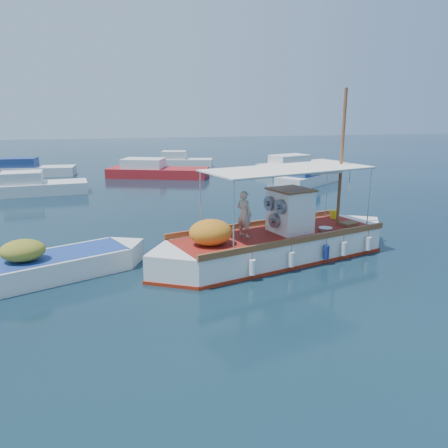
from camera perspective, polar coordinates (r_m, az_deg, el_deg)
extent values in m
plane|color=black|center=(17.30, 4.66, -4.39)|extent=(160.00, 160.00, 0.00)
cube|color=white|center=(17.24, 7.02, -3.18)|extent=(8.68, 4.93, 1.21)
cube|color=white|center=(15.25, -5.58, -5.54)|extent=(2.64, 2.64, 1.21)
cube|color=white|center=(19.89, 16.61, -1.27)|extent=(2.64, 2.64, 1.21)
cube|color=maroon|center=(17.35, 6.99, -4.32)|extent=(8.81, 5.04, 0.20)
cube|color=maroon|center=(17.07, 7.08, -1.32)|extent=(8.62, 4.71, 0.07)
cube|color=brown|center=(18.12, 4.49, 0.12)|extent=(8.06, 2.42, 0.22)
cube|color=brown|center=(15.99, 10.06, -2.04)|extent=(8.06, 2.42, 0.22)
cube|color=white|center=(17.19, 8.64, 1.65)|extent=(1.66, 1.74, 1.65)
cube|color=brown|center=(17.02, 8.75, 4.47)|extent=(1.80, 1.87, 0.07)
cylinder|color=slate|center=(16.42, 7.48, 2.26)|extent=(0.38, 0.60, 0.55)
cylinder|color=slate|center=(16.97, 6.05, 2.71)|extent=(0.38, 0.60, 0.55)
cylinder|color=slate|center=(16.83, 6.69, 0.48)|extent=(0.38, 0.60, 0.55)
cylinder|color=brown|center=(18.54, 15.10, 8.29)|extent=(0.16, 0.16, 5.50)
cylinder|color=brown|center=(17.99, 12.99, 6.82)|extent=(1.93, 0.63, 0.09)
cylinder|color=silver|center=(16.36, -3.09, 2.62)|extent=(0.06, 0.06, 2.47)
cylinder|color=silver|center=(14.29, 1.27, 0.87)|extent=(0.06, 0.06, 2.47)
cylinder|color=silver|center=(19.91, 13.28, 4.41)|extent=(0.06, 0.06, 2.47)
cylinder|color=silver|center=(18.25, 18.43, 3.14)|extent=(0.06, 0.06, 2.47)
cube|color=silver|center=(16.79, 8.42, 7.15)|extent=(6.96, 4.33, 0.04)
ellipsoid|color=orange|center=(15.40, -1.76, -1.10)|extent=(1.84, 1.68, 0.92)
cube|color=yellow|center=(18.32, 9.57, 0.48)|extent=(0.32, 0.27, 0.44)
cylinder|color=yellow|center=(19.88, 14.20, 1.24)|extent=(0.41, 0.41, 0.37)
cube|color=brown|center=(18.85, 15.97, 0.02)|extent=(0.82, 0.67, 0.13)
cylinder|color=#B2B2B2|center=(17.76, 13.11, -0.67)|extent=(0.68, 0.68, 0.13)
cylinder|color=white|center=(17.40, 16.00, 4.66)|extent=(0.33, 0.12, 0.33)
cylinder|color=white|center=(14.81, 3.73, -5.67)|extent=(0.27, 0.27, 0.53)
cylinder|color=navy|center=(16.76, 13.21, -3.59)|extent=(0.27, 0.27, 0.53)
cylinder|color=white|center=(18.28, 18.29, -2.43)|extent=(0.27, 0.27, 0.53)
imported|color=#A89C8B|center=(16.27, 2.64, 1.31)|extent=(0.73, 0.77, 1.76)
cube|color=white|center=(16.36, -21.48, -5.52)|extent=(5.43, 3.81, 0.99)
cube|color=white|center=(17.12, -13.34, -3.99)|extent=(1.81, 1.81, 0.99)
cube|color=navy|center=(16.21, -21.64, -3.95)|extent=(5.34, 3.60, 0.05)
ellipsoid|color=olive|center=(15.92, -24.81, -3.16)|extent=(1.80, 1.66, 0.73)
cube|color=silver|center=(32.88, -23.05, 4.13)|extent=(6.64, 3.05, 1.00)
cube|color=silver|center=(32.83, -24.89, 5.52)|extent=(2.77, 2.29, 0.80)
cube|color=#AB1C20|center=(38.51, -8.59, 6.50)|extent=(8.98, 5.61, 1.00)
cube|color=silver|center=(38.76, -10.48, 7.82)|extent=(4.03, 3.43, 0.80)
cube|color=silver|center=(35.06, 11.00, 5.61)|extent=(6.52, 5.59, 1.00)
cube|color=navy|center=(34.10, 10.27, 6.93)|extent=(3.19, 3.04, 0.80)
cube|color=silver|center=(42.77, 9.83, 7.25)|extent=(8.96, 5.23, 1.00)
cube|color=silver|center=(41.81, 8.56, 8.38)|extent=(3.96, 3.20, 0.80)
cube|color=silver|center=(42.44, -23.63, 6.19)|extent=(7.16, 2.73, 1.00)
cube|color=navy|center=(42.59, -25.14, 7.28)|extent=(2.93, 2.13, 0.80)
cube|color=silver|center=(45.59, -5.37, 7.84)|extent=(6.29, 3.43, 1.00)
cube|color=silver|center=(45.59, -6.54, 8.95)|extent=(2.74, 2.25, 0.80)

